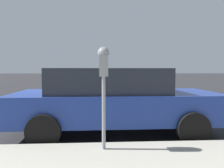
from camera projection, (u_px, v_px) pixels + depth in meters
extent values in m
plane|color=#2B2B2D|center=(73.00, 122.00, 6.04)|extent=(220.00, 220.00, 0.00)
cylinder|color=gray|center=(104.00, 113.00, 3.53)|extent=(0.06, 0.06, 1.19)
cube|color=gray|center=(104.00, 66.00, 3.48)|extent=(0.20, 0.14, 0.34)
sphere|color=gray|center=(104.00, 53.00, 3.47)|extent=(0.19, 0.19, 0.19)
cube|color=#19389E|center=(103.00, 68.00, 3.59)|extent=(0.01, 0.11, 0.12)
cube|color=black|center=(103.00, 61.00, 3.58)|extent=(0.01, 0.10, 0.08)
cube|color=navy|center=(116.00, 105.00, 5.02)|extent=(1.93, 4.55, 0.62)
cube|color=#232833|center=(108.00, 80.00, 4.97)|extent=(1.69, 2.55, 0.54)
cylinder|color=black|center=(163.00, 111.00, 6.08)|extent=(0.22, 0.64, 0.64)
cylinder|color=black|center=(193.00, 129.00, 4.19)|extent=(0.22, 0.64, 0.64)
cylinder|color=black|center=(61.00, 112.00, 5.89)|extent=(0.22, 0.64, 0.64)
cylinder|color=black|center=(44.00, 131.00, 4.00)|extent=(0.22, 0.64, 0.64)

